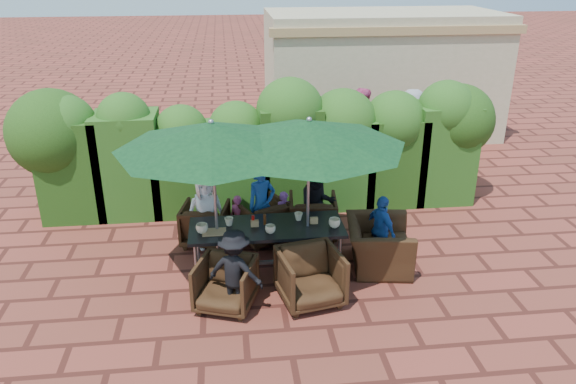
{
  "coord_description": "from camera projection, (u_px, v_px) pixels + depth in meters",
  "views": [
    {
      "loc": [
        -0.69,
        -7.72,
        4.58
      ],
      "look_at": [
        0.24,
        0.4,
        1.09
      ],
      "focal_mm": 35.0,
      "sensor_mm": 36.0,
      "label": 1
    }
  ],
  "objects": [
    {
      "name": "chair_near_right",
      "position": [
        311.0,
        275.0,
        7.86
      ],
      "size": [
        0.98,
        0.94,
        0.86
      ],
      "primitive_type": "imported",
      "rotation": [
        0.0,
        0.0,
        0.2
      ],
      "color": "black",
      "rests_on": "ground"
    },
    {
      "name": "ground",
      "position": [
        276.0,
        266.0,
        8.92
      ],
      "size": [
        80.0,
        80.0,
        0.0
      ],
      "primitive_type": "plane",
      "color": "maroon",
      "rests_on": "ground"
    },
    {
      "name": "cup_c",
      "position": [
        270.0,
        229.0,
        8.31
      ],
      "size": [
        0.16,
        0.16,
        0.12
      ],
      "primitive_type": "imported",
      "color": "beige",
      "rests_on": "dining_table"
    },
    {
      "name": "umbrella_right",
      "position": [
        309.0,
        134.0,
        7.98
      ],
      "size": [
        2.85,
        2.85,
        2.46
      ],
      "color": "gray",
      "rests_on": "ground"
    },
    {
      "name": "pedestrian_b",
      "position": [
        359.0,
        128.0,
        12.79
      ],
      "size": [
        0.99,
        0.74,
        1.83
      ],
      "primitive_type": "imported",
      "rotation": [
        0.0,
        0.0,
        2.89
      ],
      "color": "#C1447A",
      "rests_on": "ground"
    },
    {
      "name": "umbrella_left",
      "position": [
        212.0,
        136.0,
        7.87
      ],
      "size": [
        2.8,
        2.8,
        2.46
      ],
      "color": "gray",
      "rests_on": "ground"
    },
    {
      "name": "pedestrian_a",
      "position": [
        329.0,
        136.0,
        12.63
      ],
      "size": [
        1.57,
        1.04,
        1.58
      ],
      "primitive_type": "imported",
      "rotation": [
        0.0,
        0.0,
        2.76
      ],
      "color": "green",
      "rests_on": "ground"
    },
    {
      "name": "hedge_wall",
      "position": [
        263.0,
        142.0,
        10.52
      ],
      "size": [
        9.1,
        1.6,
        2.52
      ],
      "color": "#1B380F",
      "rests_on": "ground"
    },
    {
      "name": "chair_far_right",
      "position": [
        313.0,
        215.0,
        9.69
      ],
      "size": [
        0.88,
        0.84,
        0.83
      ],
      "primitive_type": "imported",
      "rotation": [
        0.0,
        0.0,
        3.03
      ],
      "color": "black",
      "rests_on": "ground"
    },
    {
      "name": "adult_far_mid",
      "position": [
        262.0,
        205.0,
        9.43
      ],
      "size": [
        0.6,
        0.55,
        1.36
      ],
      "primitive_type": "imported",
      "rotation": [
        0.0,
        0.0,
        0.37
      ],
      "color": "#1E50A6",
      "rests_on": "ground"
    },
    {
      "name": "chair_far_mid",
      "position": [
        263.0,
        219.0,
        9.59
      ],
      "size": [
        1.01,
        0.98,
        0.8
      ],
      "primitive_type": "imported",
      "rotation": [
        0.0,
        0.0,
        3.58
      ],
      "color": "black",
      "rests_on": "ground"
    },
    {
      "name": "number_block_left",
      "position": [
        255.0,
        223.0,
        8.51
      ],
      "size": [
        0.12,
        0.06,
        0.1
      ],
      "primitive_type": "cube",
      "color": "tan",
      "rests_on": "dining_table"
    },
    {
      "name": "chair_far_left",
      "position": [
        205.0,
        222.0,
        9.5
      ],
      "size": [
        0.87,
        0.84,
        0.77
      ],
      "primitive_type": "imported",
      "rotation": [
        0.0,
        0.0,
        2.95
      ],
      "color": "black",
      "rests_on": "ground"
    },
    {
      "name": "serving_tray",
      "position": [
        214.0,
        232.0,
        8.34
      ],
      "size": [
        0.35,
        0.25,
        0.02
      ],
      "primitive_type": "cube",
      "color": "#A0774D",
      "rests_on": "dining_table"
    },
    {
      "name": "cup_d",
      "position": [
        299.0,
        216.0,
        8.71
      ],
      "size": [
        0.13,
        0.13,
        0.12
      ],
      "primitive_type": "imported",
      "color": "beige",
      "rests_on": "dining_table"
    },
    {
      "name": "cup_a",
      "position": [
        202.0,
        228.0,
        8.31
      ],
      "size": [
        0.18,
        0.18,
        0.14
      ],
      "primitive_type": "imported",
      "color": "beige",
      "rests_on": "dining_table"
    },
    {
      "name": "chair_end_right",
      "position": [
        379.0,
        238.0,
        8.74
      ],
      "size": [
        0.89,
        1.22,
        0.98
      ],
      "primitive_type": "imported",
      "rotation": [
        0.0,
        0.0,
        1.42
      ],
      "color": "black",
      "rests_on": "ground"
    },
    {
      "name": "dining_table",
      "position": [
        267.0,
        231.0,
        8.57
      ],
      "size": [
        2.35,
        0.9,
        0.75
      ],
      "color": "black",
      "rests_on": "ground"
    },
    {
      "name": "adult_far_right",
      "position": [
        317.0,
        204.0,
        9.48
      ],
      "size": [
        0.66,
        0.42,
        1.34
      ],
      "primitive_type": "imported",
      "rotation": [
        0.0,
        0.0,
        0.05
      ],
      "color": "black",
      "rests_on": "ground"
    },
    {
      "name": "sauce_bottle",
      "position": [
        265.0,
        219.0,
        8.56
      ],
      "size": [
        0.04,
        0.04,
        0.17
      ],
      "primitive_type": "cylinder",
      "color": "#4C230C",
      "rests_on": "dining_table"
    },
    {
      "name": "child_right",
      "position": [
        284.0,
        216.0,
        9.6
      ],
      "size": [
        0.32,
        0.26,
        0.87
      ],
      "primitive_type": "imported",
      "rotation": [
        0.0,
        0.0,
        0.03
      ],
      "color": "#A751B0",
      "rests_on": "ground"
    },
    {
      "name": "child_left",
      "position": [
        238.0,
        219.0,
        9.54
      ],
      "size": [
        0.36,
        0.33,
        0.83
      ],
      "primitive_type": "imported",
      "rotation": [
        0.0,
        0.0,
        -0.35
      ],
      "color": "#C1447A",
      "rests_on": "ground"
    },
    {
      "name": "building",
      "position": [
        380.0,
        74.0,
        15.05
      ],
      "size": [
        6.2,
        3.08,
        3.2
      ],
      "color": "#C0B18F",
      "rests_on": "ground"
    },
    {
      "name": "adult_far_left",
      "position": [
        206.0,
        211.0,
        9.3
      ],
      "size": [
        0.7,
        0.53,
        1.27
      ],
      "primitive_type": "imported",
      "rotation": [
        0.0,
        0.0,
        0.27
      ],
      "color": "white",
      "rests_on": "ground"
    },
    {
      "name": "chair_near_left",
      "position": [
        225.0,
        282.0,
        7.75
      ],
      "size": [
        0.96,
        0.93,
        0.79
      ],
      "primitive_type": "imported",
      "rotation": [
        0.0,
        0.0,
        -0.34
      ],
      "color": "black",
      "rests_on": "ground"
    },
    {
      "name": "cup_e",
      "position": [
        334.0,
        223.0,
        8.48
      ],
      "size": [
        0.18,
        0.18,
        0.14
      ],
      "primitive_type": "imported",
      "color": "beige",
      "rests_on": "dining_table"
    },
    {
      "name": "adult_near_left",
      "position": [
        235.0,
        271.0,
        7.61
      ],
      "size": [
        0.85,
        0.65,
        1.21
      ],
      "primitive_type": "imported",
      "rotation": [
        0.0,
        0.0,
        2.71
      ],
      "color": "black",
      "rests_on": "ground"
    },
    {
      "name": "adult_end_right",
      "position": [
        381.0,
        230.0,
        8.84
      ],
      "size": [
        0.56,
        0.74,
        1.13
      ],
      "primitive_type": "imported",
      "rotation": [
        0.0,
        0.0,
        1.96
      ],
      "color": "#1E50A6",
      "rests_on": "ground"
    },
    {
      "name": "number_block_right",
      "position": [
        314.0,
        220.0,
        8.61
      ],
      "size": [
        0.12,
        0.06,
        0.1
      ],
      "primitive_type": "cube",
      "color": "tan",
      "rests_on": "dining_table"
    },
    {
      "name": "cup_b",
      "position": [
        229.0,
        221.0,
        8.54
      ],
      "size": [
        0.14,
        0.14,
        0.13
      ],
      "primitive_type": "imported",
      "color": "beige",
      "rests_on": "dining_table"
    },
    {
      "name": "ketchup_bottle",
      "position": [
        253.0,
        221.0,
        8.52
      ],
      "size": [
        0.04,
        0.04,
        0.17
      ],
      "primitive_type": "cylinder",
      "color": "#B20C0A",
      "rests_on": "dining_table"
    },
    {
      "name": "pedestrian_c",
      "position": [
        410.0,
        129.0,
        12.73
      ],
      "size": [
        1.24,
        0.73,
        1.81
      ],
      "primitive_type": "imported",
      "rotation": [
        0.0,
        0.0,
        2.96
      ],
      "color": "gray",
      "rests_on": "ground"
    }
  ]
}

